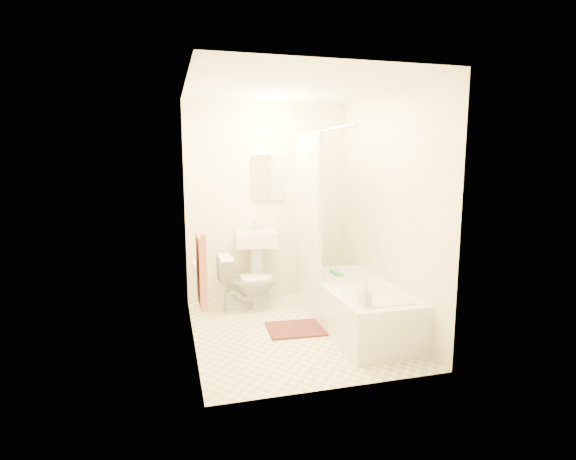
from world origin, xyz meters
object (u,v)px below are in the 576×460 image
object	(u,v)px
toilet	(247,282)
sink	(257,264)
bathtub	(357,307)
soap_bottle	(365,296)
bath_mat	(298,329)

from	to	relation	value
toilet	sink	bearing A→B (deg)	-33.77
sink	toilet	bearing A→B (deg)	-112.80
sink	bathtub	distance (m)	1.43
toilet	bathtub	distance (m)	1.32
soap_bottle	bath_mat	bearing A→B (deg)	118.06
bathtub	bath_mat	world-z (taller)	bathtub
bath_mat	soap_bottle	size ratio (longest dim) A/B	3.39
toilet	soap_bottle	distance (m)	1.70
toilet	bath_mat	xyz separation A→B (m)	(0.40, -0.75, -0.31)
bathtub	bath_mat	distance (m)	0.65
toilet	bathtub	bearing A→B (deg)	-133.52
bathtub	bath_mat	bearing A→B (deg)	169.43
toilet	sink	distance (m)	0.37
bath_mat	soap_bottle	world-z (taller)	soap_bottle
bath_mat	soap_bottle	xyz separation A→B (m)	(0.39, -0.73, 0.54)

